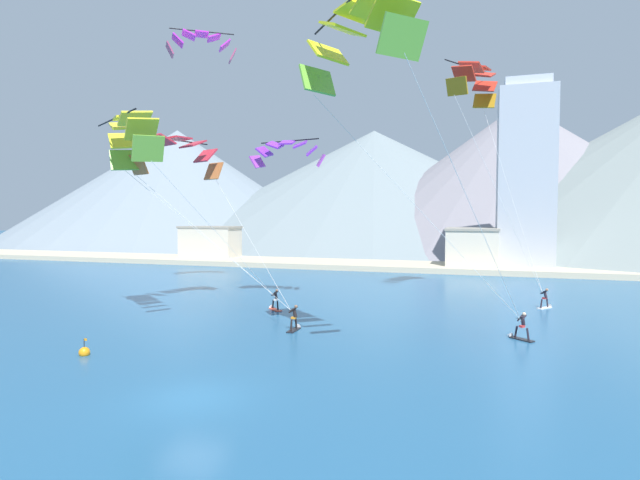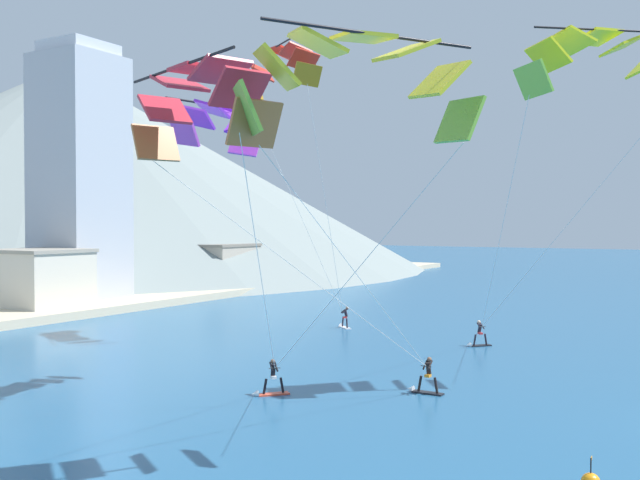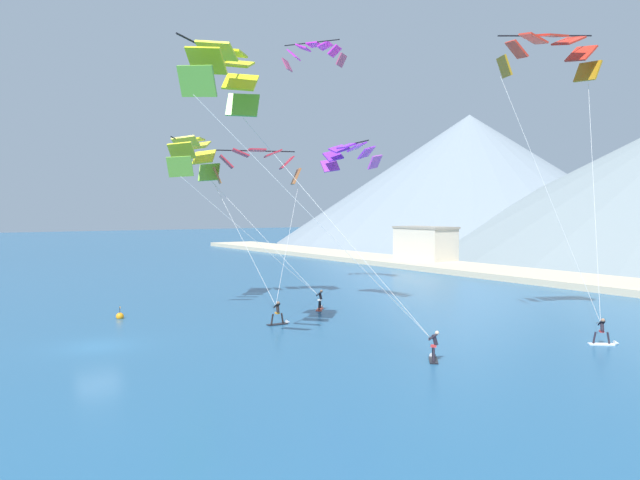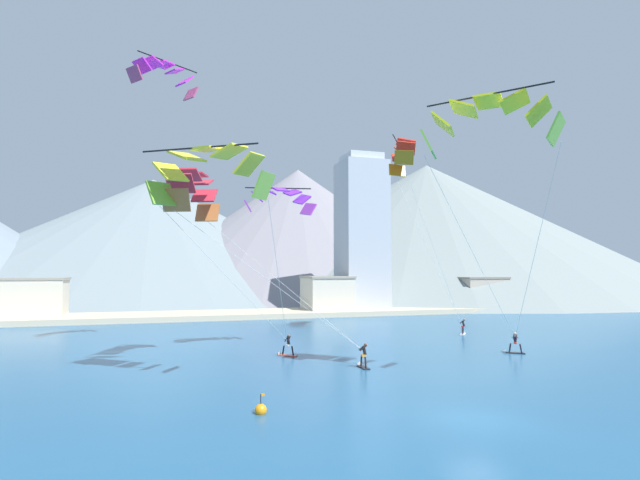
{
  "view_description": "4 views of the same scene",
  "coord_description": "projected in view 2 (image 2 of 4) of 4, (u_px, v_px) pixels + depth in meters",
  "views": [
    {
      "loc": [
        10.68,
        -17.03,
        7.3
      ],
      "look_at": [
        0.02,
        16.7,
        5.51
      ],
      "focal_mm": 28.0,
      "sensor_mm": 36.0,
      "label": 1
    },
    {
      "loc": [
        -30.6,
        0.06,
        7.75
      ],
      "look_at": [
        -0.51,
        17.65,
        6.95
      ],
      "focal_mm": 40.0,
      "sensor_mm": 36.0,
      "label": 2
    },
    {
      "loc": [
        37.16,
        -8.82,
        8.0
      ],
      "look_at": [
        3.78,
        12.99,
        6.02
      ],
      "focal_mm": 35.0,
      "sensor_mm": 36.0,
      "label": 3
    },
    {
      "loc": [
        -12.92,
        -19.15,
        6.52
      ],
      "look_at": [
        -2.29,
        15.35,
        8.68
      ],
      "focal_mm": 28.0,
      "sensor_mm": 36.0,
      "label": 4
    }
  ],
  "objects": [
    {
      "name": "parafoil_kite_distant_low_drift",
      "position": [
        221.0,
        122.0,
        33.35
      ],
      "size": [
        6.32,
        2.39,
        2.34
      ],
      "color": "#AE41BF"
    },
    {
      "name": "shore_building_harbour_front",
      "position": [
        224.0,
        266.0,
        86.11
      ],
      "size": [
        7.92,
        5.65,
        5.3
      ],
      "color": "#A89E8E",
      "rests_on": "ground"
    },
    {
      "name": "parafoil_kite_far_left",
      "position": [
        598.0,
        59.0,
        33.67
      ],
      "size": [
        11.42,
        11.55,
        15.53
      ],
      "color": "#6DB639"
    },
    {
      "name": "kitesurfer_mid_center",
      "position": [
        344.0,
        321.0,
        52.99
      ],
      "size": [
        1.41,
        1.6,
        1.68
      ],
      "color": "white",
      "rests_on": "ground"
    },
    {
      "name": "mountain_peak_far_spur",
      "position": [
        63.0,
        167.0,
        127.05
      ],
      "size": [
        127.89,
        127.89,
        35.69
      ],
      "color": "gray",
      "rests_on": "ground"
    },
    {
      "name": "shore_building_quay_east",
      "position": [
        40.0,
        281.0,
        61.28
      ],
      "size": [
        6.71,
        7.23,
        5.57
      ],
      "color": "beige",
      "rests_on": "ground"
    },
    {
      "name": "parafoil_kite_mid_center",
      "position": [
        282.0,
        67.0,
        48.65
      ],
      "size": [
        7.65,
        7.1,
        18.52
      ],
      "color": "#AF7B15"
    },
    {
      "name": "kitesurfer_near_lead",
      "position": [
        269.0,
        385.0,
        32.14
      ],
      "size": [
        1.58,
        1.44,
        1.68
      ],
      "color": "#E54C33",
      "rests_on": "ground"
    },
    {
      "name": "parafoil_kite_near_trail",
      "position": [
        200.0,
        100.0,
        24.8
      ],
      "size": [
        12.91,
        8.02,
        11.91
      ],
      "color": "#BC6832"
    },
    {
      "name": "parafoil_kite_near_lead",
      "position": [
        361.0,
        73.0,
        22.23
      ],
      "size": [
        10.24,
        10.87,
        12.47
      ],
      "color": "#7BBA39"
    },
    {
      "name": "kitesurfer_near_trail",
      "position": [
        424.0,
        382.0,
        32.55
      ],
      "size": [
        0.57,
        1.75,
        1.73
      ],
      "color": "black",
      "rests_on": "ground"
    },
    {
      "name": "kitesurfer_far_left",
      "position": [
        477.0,
        339.0,
        44.97
      ],
      "size": [
        1.58,
        1.43,
        1.69
      ],
      "color": "black",
      "rests_on": "ground"
    },
    {
      "name": "highrise_tower",
      "position": [
        80.0,
        177.0,
        67.98
      ],
      "size": [
        7.0,
        7.0,
        24.88
      ],
      "color": "#A8ADB7",
      "rests_on": "ground"
    }
  ]
}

